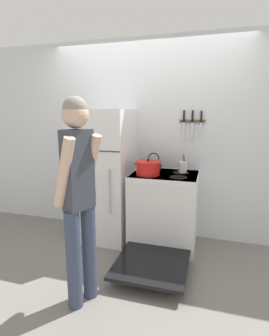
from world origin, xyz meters
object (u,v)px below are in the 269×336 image
object	(u,v)px
tea_kettle	(154,166)
utensil_jar	(183,167)
dutch_oven_pot	(148,168)
stove_range	(163,211)
person	(79,192)
refrigerator	(104,176)

from	to	relation	value
tea_kettle	utensil_jar	world-z (taller)	utensil_jar
dutch_oven_pot	tea_kettle	distance (m)	0.25
stove_range	person	xyz separation A→B (m)	(-0.49, -1.17, 0.54)
tea_kettle	utensil_jar	xyz separation A→B (m)	(0.36, 0.01, 0.00)
refrigerator	utensil_jar	xyz separation A→B (m)	(0.98, 0.13, 0.15)
refrigerator	dutch_oven_pot	xyz separation A→B (m)	(0.61, -0.12, 0.16)
dutch_oven_pot	utensil_jar	distance (m)	0.46
utensil_jar	person	size ratio (longest dim) A/B	0.14
person	tea_kettle	bearing A→B (deg)	8.28
refrigerator	dutch_oven_pot	distance (m)	0.64
refrigerator	tea_kettle	xyz separation A→B (m)	(0.62, 0.13, 0.14)
dutch_oven_pot	person	xyz separation A→B (m)	(-0.31, -1.09, 0.00)
stove_range	dutch_oven_pot	size ratio (longest dim) A/B	4.15
refrigerator	tea_kettle	size ratio (longest dim) A/B	7.17
tea_kettle	utensil_jar	size ratio (longest dim) A/B	0.98
refrigerator	dutch_oven_pot	bearing A→B (deg)	-11.58
tea_kettle	utensil_jar	bearing A→B (deg)	1.01
utensil_jar	refrigerator	bearing A→B (deg)	-172.23
stove_range	person	size ratio (longest dim) A/B	0.78
person	utensil_jar	bearing A→B (deg)	-5.05
stove_range	utensil_jar	size ratio (longest dim) A/B	5.75
utensil_jar	dutch_oven_pot	bearing A→B (deg)	-145.38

